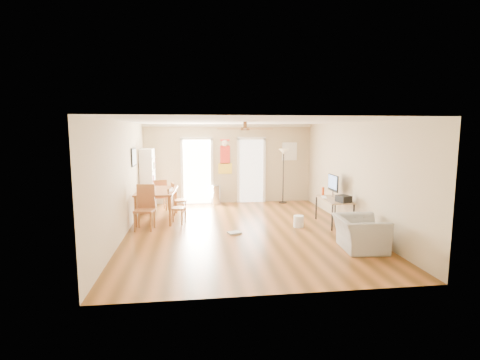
{
  "coord_description": "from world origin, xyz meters",
  "views": [
    {
      "loc": [
        -1.17,
        -8.46,
        2.39
      ],
      "look_at": [
        0.0,
        0.6,
        1.15
      ],
      "focal_mm": 27.25,
      "sensor_mm": 36.0,
      "label": 1
    }
  ],
  "objects": [
    {
      "name": "ceiling",
      "position": [
        0.0,
        0.0,
        2.6
      ],
      "size": [
        5.5,
        7.0,
        0.0
      ],
      "primitive_type": null,
      "color": "silver",
      "rests_on": "floor"
    },
    {
      "name": "ceiling_fan",
      "position": [
        0.0,
        -0.3,
        2.43
      ],
      "size": [
        1.24,
        1.24,
        0.2
      ],
      "primitive_type": null,
      "color": "#593819",
      "rests_on": "ceiling"
    },
    {
      "name": "imac",
      "position": [
        2.47,
        0.6,
        0.95
      ],
      "size": [
        0.18,
        0.63,
        0.58
      ],
      "primitive_type": null,
      "rotation": [
        0.0,
        0.0,
        -0.16
      ],
      "color": "black",
      "rests_on": "computer_desk"
    },
    {
      "name": "wall_decal",
      "position": [
        -0.13,
        3.48,
        1.55
      ],
      "size": [
        0.46,
        0.03,
        1.1
      ],
      "primitive_type": "cube",
      "color": "red",
      "rests_on": "wall_back"
    },
    {
      "name": "wastebasket_a",
      "position": [
        1.42,
        0.13,
        0.15
      ],
      "size": [
        0.3,
        0.3,
        0.29
      ],
      "primitive_type": "cylinder",
      "rotation": [
        0.0,
        0.0,
        0.2
      ],
      "color": "silver",
      "rests_on": "floor"
    },
    {
      "name": "keyboard",
      "position": [
        2.2,
        0.52,
        0.67
      ],
      "size": [
        0.2,
        0.38,
        0.01
      ],
      "primitive_type": "cube",
      "rotation": [
        0.0,
        0.0,
        -0.24
      ],
      "color": "silver",
      "rests_on": "computer_desk"
    },
    {
      "name": "armchair",
      "position": [
        2.15,
        -1.7,
        0.33
      ],
      "size": [
        0.97,
        1.09,
        0.66
      ],
      "primitive_type": "imported",
      "rotation": [
        0.0,
        0.0,
        1.49
      ],
      "color": "gray",
      "rests_on": "floor"
    },
    {
      "name": "crown_molding",
      "position": [
        0.0,
        0.0,
        2.56
      ],
      "size": [
        5.5,
        7.0,
        0.08
      ],
      "primitive_type": null,
      "color": "white",
      "rests_on": "wall_back"
    },
    {
      "name": "wall_back",
      "position": [
        0.0,
        3.5,
        1.3
      ],
      "size": [
        5.5,
        0.04,
        2.6
      ],
      "primitive_type": null,
      "color": "beige",
      "rests_on": "floor"
    },
    {
      "name": "wall_right",
      "position": [
        2.75,
        0.0,
        1.3
      ],
      "size": [
        0.04,
        7.0,
        2.6
      ],
      "primitive_type": null,
      "color": "beige",
      "rests_on": "floor"
    },
    {
      "name": "computer_desk",
      "position": [
        2.39,
        0.29,
        0.33
      ],
      "size": [
        0.62,
        1.24,
        0.66
      ],
      "primitive_type": null,
      "color": "#A57D59",
      "rests_on": "floor"
    },
    {
      "name": "dining_chair_right_b",
      "position": [
        -1.6,
        0.86,
        0.46
      ],
      "size": [
        0.45,
        0.45,
        0.92
      ],
      "primitive_type": null,
      "rotation": [
        0.0,
        0.0,
        1.35
      ],
      "color": "#A96836",
      "rests_on": "floor"
    },
    {
      "name": "floor_cloth",
      "position": [
        -0.24,
        -0.25,
        0.02
      ],
      "size": [
        0.35,
        0.31,
        0.04
      ],
      "primitive_type": "cube",
      "rotation": [
        0.0,
        0.0,
        0.33
      ],
      "color": "#9D9E98",
      "rests_on": "floor"
    },
    {
      "name": "dining_table",
      "position": [
        -2.15,
        1.39,
        0.4
      ],
      "size": [
        1.05,
        1.66,
        0.81
      ],
      "primitive_type": null,
      "rotation": [
        0.0,
        0.0,
        -0.05
      ],
      "color": "brown",
      "rests_on": "floor"
    },
    {
      "name": "kitchen_doorway",
      "position": [
        -1.05,
        3.48,
        1.05
      ],
      "size": [
        0.9,
        0.1,
        2.1
      ],
      "primitive_type": null,
      "color": "white",
      "rests_on": "wall_back"
    },
    {
      "name": "wall_left",
      "position": [
        -2.75,
        0.0,
        1.3
      ],
      "size": [
        0.04,
        7.0,
        2.6
      ],
      "primitive_type": null,
      "color": "beige",
      "rests_on": "floor"
    },
    {
      "name": "dining_chair_near",
      "position": [
        -2.36,
        0.37,
        0.54
      ],
      "size": [
        0.49,
        0.49,
        1.08
      ],
      "primitive_type": null,
      "rotation": [
        0.0,
        0.0,
        -0.12
      ],
      "color": "#9D5A32",
      "rests_on": "floor"
    },
    {
      "name": "dining_chair_far",
      "position": [
        -2.19,
        2.57,
        0.47
      ],
      "size": [
        0.47,
        0.47,
        0.94
      ],
      "primitive_type": null,
      "rotation": [
        0.0,
        0.0,
        3.41
      ],
      "color": "#A65E35",
      "rests_on": "floor"
    },
    {
      "name": "printer",
      "position": [
        2.45,
        -0.14,
        0.74
      ],
      "size": [
        0.35,
        0.38,
        0.16
      ],
      "primitive_type": "cube",
      "rotation": [
        0.0,
        0.0,
        0.27
      ],
      "color": "black",
      "rests_on": "computer_desk"
    },
    {
      "name": "orange_bottle",
      "position": [
        2.3,
        0.88,
        0.77
      ],
      "size": [
        0.09,
        0.09,
        0.22
      ],
      "primitive_type": "cylinder",
      "rotation": [
        0.0,
        0.0,
        -0.29
      ],
      "color": "#D54412",
      "rests_on": "computer_desk"
    },
    {
      "name": "framed_poster",
      "position": [
        -2.73,
        1.4,
        1.7
      ],
      "size": [
        0.04,
        0.66,
        0.48
      ],
      "primitive_type": "cube",
      "color": "black",
      "rests_on": "wall_left"
    },
    {
      "name": "ac_grille",
      "position": [
        2.05,
        3.47,
        1.7
      ],
      "size": [
        0.5,
        0.04,
        0.6
      ],
      "primitive_type": "cube",
      "color": "white",
      "rests_on": "wall_back"
    },
    {
      "name": "bathroom_doorway",
      "position": [
        0.75,
        3.48,
        1.05
      ],
      "size": [
        0.8,
        0.1,
        2.1
      ],
      "primitive_type": null,
      "color": "white",
      "rests_on": "wall_back"
    },
    {
      "name": "trash_can",
      "position": [
        -0.45,
        3.22,
        0.32
      ],
      "size": [
        0.3,
        0.3,
        0.64
      ],
      "primitive_type": "cylinder",
      "rotation": [
        0.0,
        0.0,
        -0.03
      ],
      "color": "silver",
      "rests_on": "floor"
    },
    {
      "name": "bookshelf",
      "position": [
        -2.54,
        2.71,
        0.93
      ],
      "size": [
        0.56,
        0.9,
        1.85
      ],
      "primitive_type": null,
      "rotation": [
        0.0,
        0.0,
        -0.24
      ],
      "color": "white",
      "rests_on": "floor"
    },
    {
      "name": "floor",
      "position": [
        0.0,
        0.0,
        0.0
      ],
      "size": [
        7.0,
        7.0,
        0.0
      ],
      "primitive_type": "plane",
      "color": "brown",
      "rests_on": "ground"
    },
    {
      "name": "torchiere_lamp",
      "position": [
        1.78,
        3.19,
        0.9
      ],
      "size": [
        0.39,
        0.39,
        1.8
      ],
      "primitive_type": null,
      "rotation": [
        0.0,
        0.0,
        0.17
      ],
      "color": "black",
      "rests_on": "floor"
    },
    {
      "name": "dining_chair_right_a",
      "position": [
        -1.6,
        1.94,
        0.46
      ],
      "size": [
        0.45,
        0.45,
        0.91
      ],
      "primitive_type": null,
      "rotation": [
        0.0,
        0.0,
        1.8
      ],
      "color": "#A56335",
      "rests_on": "floor"
    },
    {
      "name": "wall_front",
      "position": [
        0.0,
        -3.5,
        1.3
      ],
      "size": [
        5.5,
        0.04,
        2.6
      ],
      "primitive_type": null,
      "color": "beige",
      "rests_on": "floor"
    }
  ]
}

